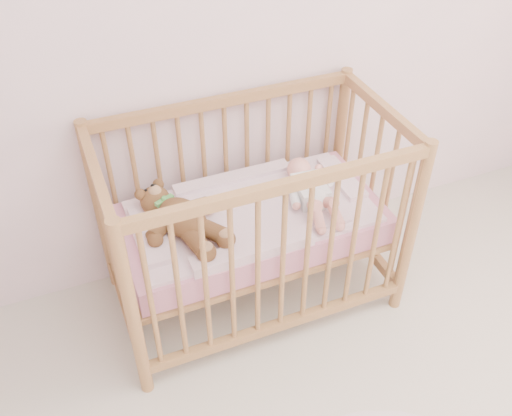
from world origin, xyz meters
name	(u,v)px	position (x,y,z in m)	size (l,w,h in m)	color
wall_back	(266,7)	(0.00, 2.00, 1.35)	(4.00, 0.02, 2.70)	silver
crib	(252,221)	(-0.23, 1.60, 0.50)	(1.36, 0.76, 1.00)	#B77C4D
mattress	(252,224)	(-0.23, 1.60, 0.49)	(1.22, 0.62, 0.13)	pink
blanket	(252,212)	(-0.23, 1.60, 0.56)	(1.10, 0.58, 0.06)	pink
baby	(310,187)	(0.06, 1.58, 0.64)	(0.25, 0.53, 0.13)	white
teddy_bear	(182,218)	(-0.57, 1.58, 0.65)	(0.39, 0.55, 0.15)	brown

